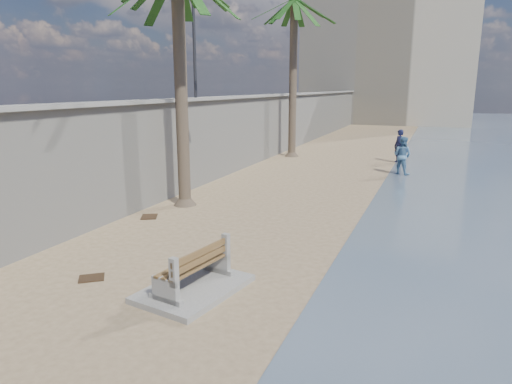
% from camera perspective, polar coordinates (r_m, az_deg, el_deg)
% --- Properties ---
extents(ground_plane, '(140.00, 140.00, 0.00)m').
position_cam_1_polar(ground_plane, '(7.20, -18.68, -21.81)').
color(ground_plane, '#987E5D').
extents(seawall, '(0.45, 70.00, 3.50)m').
position_cam_1_polar(seawall, '(26.17, 1.05, 8.02)').
color(seawall, gray).
rests_on(seawall, ground_plane).
extents(wall_cap, '(0.80, 70.00, 0.12)m').
position_cam_1_polar(wall_cap, '(26.08, 1.07, 11.96)').
color(wall_cap, gray).
rests_on(wall_cap, seawall).
extents(end_building, '(18.00, 12.00, 14.00)m').
position_cam_1_polar(end_building, '(56.77, 16.30, 15.52)').
color(end_building, '#B7AA93').
rests_on(end_building, ground_plane).
extents(bench_far, '(1.88, 2.46, 0.93)m').
position_cam_1_polar(bench_far, '(9.34, -7.82, -9.93)').
color(bench_far, gray).
rests_on(bench_far, ground_plane).
extents(palm_back, '(5.00, 5.00, 9.61)m').
position_cam_1_polar(palm_back, '(27.33, 4.82, 22.50)').
color(palm_back, brown).
rests_on(palm_back, ground_plane).
extents(streetlight, '(0.28, 0.28, 5.12)m').
position_cam_1_polar(streetlight, '(18.94, -7.82, 20.84)').
color(streetlight, '#2D2D33').
rests_on(streetlight, wall_cap).
extents(person_a, '(0.89, 0.87, 2.06)m').
position_cam_1_polar(person_a, '(25.96, 17.48, 5.78)').
color(person_a, '#131636').
rests_on(person_a, ground_plane).
extents(person_b, '(1.17, 1.05, 1.98)m').
position_cam_1_polar(person_b, '(22.48, 17.83, 4.61)').
color(person_b, '#5180A9').
rests_on(person_b, ground_plane).
extents(debris_c, '(0.70, 0.75, 0.03)m').
position_cam_1_polar(debris_c, '(14.86, -13.20, -3.02)').
color(debris_c, '#382616').
rests_on(debris_c, ground_plane).
extents(debris_d, '(0.67, 0.65, 0.03)m').
position_cam_1_polar(debris_d, '(10.60, -19.86, -10.07)').
color(debris_d, '#382616').
rests_on(debris_d, ground_plane).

